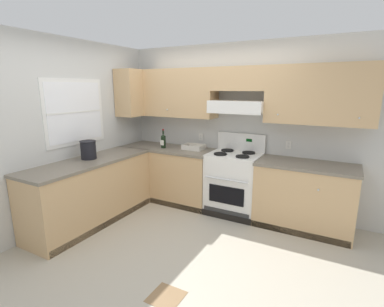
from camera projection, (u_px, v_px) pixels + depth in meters
The scene contains 10 objects.
ground_plane at pixel (165, 243), 3.57m from camera, with size 7.04×7.04×0.00m, color #B2AA99.
floor_accent_tile at pixel (166, 297), 2.64m from camera, with size 0.30×0.30×0.01m, color olive.
wall_back at pixel (242, 115), 4.35m from camera, with size 4.68×0.57×2.55m.
wall_left at pixel (82, 126), 4.20m from camera, with size 0.47×4.00×2.55m.
counter_back_run at pixel (221, 183), 4.42m from camera, with size 3.60×0.65×0.91m.
counter_left_run at pixel (91, 192), 4.04m from camera, with size 0.63×1.91×0.91m.
stove at pixel (234, 183), 4.34m from camera, with size 0.76×0.62×1.20m.
wine_bottle at pixel (163, 141), 4.72m from camera, with size 0.08×0.08×0.32m.
bowl at pixel (194, 148), 4.64m from camera, with size 0.33×0.25×0.08m.
bucket at pixel (88, 149), 3.99m from camera, with size 0.22×0.22×0.26m.
Camera 1 is at (1.84, -2.67, 1.89)m, focal length 26.74 mm.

